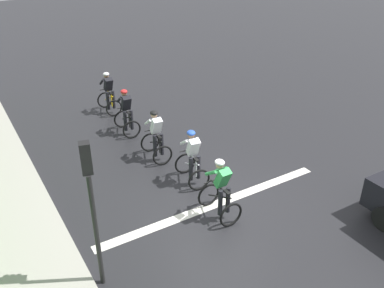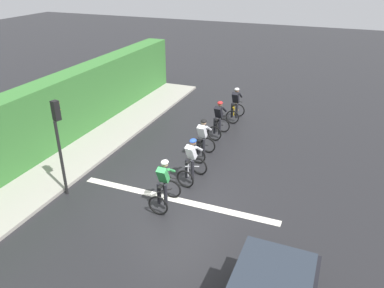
{
  "view_description": "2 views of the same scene",
  "coord_description": "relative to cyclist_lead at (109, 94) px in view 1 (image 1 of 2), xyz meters",
  "views": [
    {
      "loc": [
        -5.35,
        -7.47,
        6.78
      ],
      "look_at": [
        0.12,
        1.5,
        1.19
      ],
      "focal_mm": 38.57,
      "sensor_mm": 36.0,
      "label": 1
    },
    {
      "loc": [
        4.39,
        -9.49,
        7.21
      ],
      "look_at": [
        -0.44,
        2.62,
        0.84
      ],
      "focal_mm": 35.14,
      "sensor_mm": 36.0,
      "label": 2
    }
  ],
  "objects": [
    {
      "name": "cyclist_fourth",
      "position": [
        0.15,
        -6.2,
        0.0
      ],
      "size": [
        0.81,
        1.16,
        1.66
      ],
      "color": "black",
      "rests_on": "ground"
    },
    {
      "name": "cyclist_mid",
      "position": [
        -0.11,
        -4.4,
        0.0
      ],
      "size": [
        0.74,
        1.12,
        1.66
      ],
      "color": "black",
      "rests_on": "ground"
    },
    {
      "name": "ground_plane",
      "position": [
        0.1,
        -7.56,
        -0.8
      ],
      "size": [
        80.0,
        80.0,
        0.0
      ],
      "primitive_type": "plane",
      "color": "black"
    },
    {
      "name": "sidewalk_kerb",
      "position": [
        -5.12,
        -5.56,
        -0.74
      ],
      "size": [
        2.8,
        19.42,
        0.12
      ],
      "primitive_type": "cube",
      "color": "#9E998E",
      "rests_on": "ground"
    },
    {
      "name": "road_marking_stop_line",
      "position": [
        0.1,
        -7.5,
        -0.79
      ],
      "size": [
        7.0,
        0.3,
        0.01
      ],
      "primitive_type": "cube",
      "color": "silver",
      "rests_on": "ground"
    },
    {
      "name": "cyclist_second",
      "position": [
        -0.17,
        -2.16,
        0.0
      ],
      "size": [
        0.76,
        1.13,
        1.66
      ],
      "color": "black",
      "rests_on": "ground"
    },
    {
      "name": "cyclist_trailing",
      "position": [
        -0.09,
        -7.97,
        0.0
      ],
      "size": [
        0.68,
        1.08,
        1.66
      ],
      "color": "black",
      "rests_on": "ground"
    },
    {
      "name": "cyclist_lead",
      "position": [
        0.0,
        0.0,
        0.0
      ],
      "size": [
        0.7,
        1.09,
        1.66
      ],
      "color": "black",
      "rests_on": "ground"
    },
    {
      "name": "traffic_light_near_crossing",
      "position": [
        -3.52,
        -8.49,
        1.43
      ],
      "size": [
        0.24,
        0.31,
        3.34
      ],
      "color": "black",
      "rests_on": "ground"
    }
  ]
}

